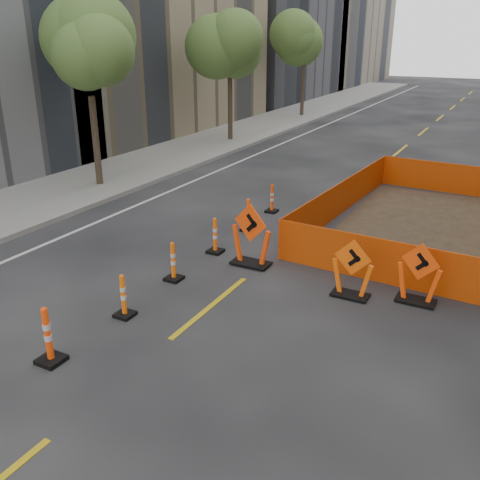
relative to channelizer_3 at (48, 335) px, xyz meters
The scene contains 16 objects.
ground_plane 1.78m from the channelizer_3, 33.07° to the right, with size 140.00×140.00×0.00m, color black.
sidewalk_left 13.43m from the channelizer_3, 124.39° to the left, with size 4.00×90.00×0.15m, color gray.
bld_left_d 41.83m from the channelizer_3, 112.15° to the left, with size 12.00×16.00×14.00m, color #4C4C51.
tree_l_b 12.12m from the channelizer_3, 127.57° to the left, with size 2.80×2.80×5.95m.
tree_l_c 20.70m from the channelizer_3, 110.10° to the left, with size 2.80×2.80×5.95m.
tree_l_d 30.17m from the channelizer_3, 103.50° to the left, with size 2.80×2.80×5.95m.
channelizer_3 is the anchor object (origin of this frame).
channelizer_4 1.89m from the channelizer_3, 87.30° to the left, with size 0.37×0.37×0.93m, color #FF630A, non-canonical shape.
channelizer_5 3.77m from the channelizer_3, 90.08° to the left, with size 0.37×0.37×0.95m, color #F65A0A, non-canonical shape.
channelizer_6 5.65m from the channelizer_3, 89.94° to the left, with size 0.38×0.38×0.96m, color #F2590A, non-canonical shape.
channelizer_7 7.53m from the channelizer_3, 89.94° to the left, with size 0.38×0.38×0.97m, color #FF4D0A, non-canonical shape.
channelizer_8 9.42m from the channelizer_3, 90.67° to the left, with size 0.36×0.36×0.92m, color #DF4209, non-canonical shape.
chevron_sign_left 5.51m from the channelizer_3, 77.55° to the left, with size 1.07×0.64×1.60m, color #F7400A, non-canonical shape.
chevron_sign_center 6.24m from the channelizer_3, 51.59° to the left, with size 0.89×0.54×1.34m, color #FF580A, non-canonical shape.
chevron_sign_right 7.41m from the channelizer_3, 45.49° to the left, with size 0.91×0.55×1.37m, color #FF470A, non-canonical shape.
safety_fence 11.08m from the channelizer_3, 66.58° to the left, with size 5.01×8.53×1.07m, color #FF640D, non-canonical shape.
Camera 1 is at (5.23, -4.54, 5.40)m, focal length 40.00 mm.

